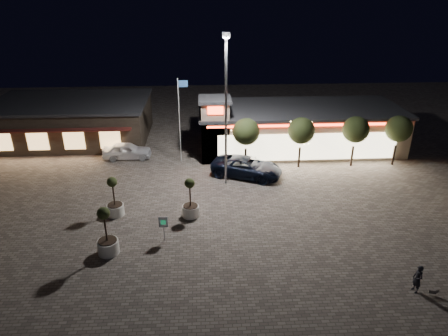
{
  "coord_description": "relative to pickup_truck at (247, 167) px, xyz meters",
  "views": [
    {
      "loc": [
        0.06,
        -22.54,
        15.49
      ],
      "look_at": [
        1.72,
        6.0,
        2.36
      ],
      "focal_mm": 32.0,
      "sensor_mm": 36.0,
      "label": 1
    }
  ],
  "objects": [
    {
      "name": "string_tree_b",
      "position": [
        5.06,
        1.66,
        2.7
      ],
      "size": [
        2.42,
        2.42,
        4.79
      ],
      "color": "#332319",
      "rests_on": "ground"
    },
    {
      "name": "planter_right",
      "position": [
        -4.85,
        -6.52,
        0.08
      ],
      "size": [
        1.25,
        1.25,
        3.06
      ],
      "color": "silver",
      "rests_on": "ground"
    },
    {
      "name": "valet_sign",
      "position": [
        -6.55,
        -9.51,
        0.39
      ],
      "size": [
        0.59,
        0.09,
        1.8
      ],
      "color": "gray",
      "rests_on": "ground"
    },
    {
      "name": "pedestrian",
      "position": [
        7.72,
        -15.23,
        -0.02
      ],
      "size": [
        0.5,
        0.68,
        1.69
      ],
      "primitive_type": "imported",
      "rotation": [
        0.0,
        0.0,
        -1.4
      ],
      "color": "black",
      "rests_on": "ground"
    },
    {
      "name": "planter_left",
      "position": [
        -10.38,
        -6.05,
        0.09
      ],
      "size": [
        1.26,
        1.26,
        3.09
      ],
      "color": "silver",
      "rests_on": "ground"
    },
    {
      "name": "restaurant_building",
      "position": [
        -17.94,
        10.63,
        1.3
      ],
      "size": [
        16.4,
        11.0,
        4.3
      ],
      "color": "#382D23",
      "rests_on": "ground"
    },
    {
      "name": "string_tree_d",
      "position": [
        14.06,
        1.66,
        2.7
      ],
      "size": [
        2.42,
        2.42,
        4.79
      ],
      "color": "#332319",
      "rests_on": "ground"
    },
    {
      "name": "pickup_truck",
      "position": [
        0.0,
        0.0,
        0.0
      ],
      "size": [
        6.83,
        5.03,
        1.72
      ],
      "primitive_type": "imported",
      "rotation": [
        0.0,
        0.0,
        1.18
      ],
      "color": "black",
      "rests_on": "ground"
    },
    {
      "name": "ground",
      "position": [
        -3.94,
        -9.34,
        -0.86
      ],
      "size": [
        90.0,
        90.0,
        0.0
      ],
      "primitive_type": "plane",
      "color": "#72665C",
      "rests_on": "ground"
    },
    {
      "name": "string_tree_c",
      "position": [
        10.06,
        1.66,
        2.7
      ],
      "size": [
        2.42,
        2.42,
        4.79
      ],
      "color": "#332319",
      "rests_on": "ground"
    },
    {
      "name": "floodlight_pole",
      "position": [
        -1.94,
        -1.34,
        6.16
      ],
      "size": [
        0.6,
        0.4,
        12.38
      ],
      "color": "gray",
      "rests_on": "ground"
    },
    {
      "name": "string_tree_a",
      "position": [
        0.06,
        1.66,
        2.7
      ],
      "size": [
        2.42,
        2.42,
        4.79
      ],
      "color": "#332319",
      "rests_on": "ground"
    },
    {
      "name": "planter_mid",
      "position": [
        -9.98,
        -10.69,
        0.16
      ],
      "size": [
        1.34,
        1.34,
        3.31
      ],
      "color": "silver",
      "rests_on": "ground"
    },
    {
      "name": "white_sedan",
      "position": [
        -11.24,
        4.66,
        -0.07
      ],
      "size": [
        4.71,
        1.97,
        1.59
      ],
      "primitive_type": "imported",
      "rotation": [
        0.0,
        0.0,
        1.59
      ],
      "color": "silver",
      "rests_on": "ground"
    },
    {
      "name": "dog",
      "position": [
        8.57,
        -15.6,
        -0.58
      ],
      "size": [
        0.52,
        0.29,
        0.28
      ],
      "color": "#59514C",
      "rests_on": "ground"
    },
    {
      "name": "retail_building",
      "position": [
        5.56,
        6.48,
        1.35
      ],
      "size": [
        20.4,
        8.4,
        6.1
      ],
      "color": "gray",
      "rests_on": "ground"
    },
    {
      "name": "flagpole",
      "position": [
        -5.85,
        3.66,
        3.88
      ],
      "size": [
        0.95,
        0.1,
        8.0
      ],
      "color": "white",
      "rests_on": "ground"
    }
  ]
}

